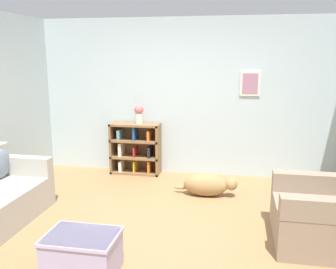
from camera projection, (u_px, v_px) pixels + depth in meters
The scene contains 7 objects.
ground_plane at pixel (162, 229), 4.36m from camera, with size 14.00×14.00×0.00m, color #997047.
wall_back at pixel (189, 97), 6.25m from camera, with size 5.60×0.13×2.60m.
bookshelf at pixel (136, 149), 6.39m from camera, with size 0.84×0.33×0.87m.
recliner_chair at pixel (333, 214), 3.95m from camera, with size 1.06×0.97×1.06m.
coffee_table at pixel (82, 253), 3.45m from camera, with size 0.66×0.49×0.39m.
dog at pixel (208, 185), 5.38m from camera, with size 0.92×0.29×0.32m.
vase at pixel (139, 113), 6.23m from camera, with size 0.16×0.16×0.32m.
Camera 1 is at (0.82, -3.95, 1.99)m, focal length 40.00 mm.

